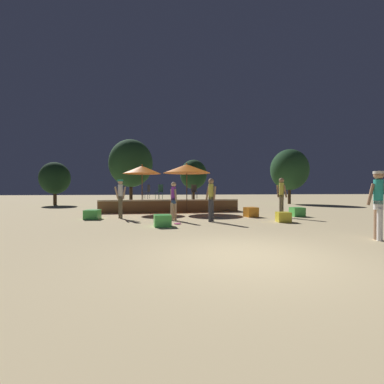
{
  "coord_description": "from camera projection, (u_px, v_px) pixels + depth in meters",
  "views": [
    {
      "loc": [
        -1.91,
        -4.95,
        1.34
      ],
      "look_at": [
        0.0,
        7.26,
        1.22
      ],
      "focal_mm": 24.0,
      "sensor_mm": 36.0,
      "label": 1
    }
  ],
  "objects": [
    {
      "name": "person_4",
      "position": [
        174.0,
        200.0,
        11.06
      ],
      "size": [
        0.29,
        0.45,
        1.67
      ],
      "rotation": [
        0.0,
        0.0,
        0.49
      ],
      "color": "tan",
      "rests_on": "ground"
    },
    {
      "name": "cube_seat_3",
      "position": [
        162.0,
        221.0,
        9.28
      ],
      "size": [
        0.63,
        0.63,
        0.43
      ],
      "rotation": [
        0.0,
        0.0,
        0.07
      ],
      "color": "#4CC651",
      "rests_on": "ground"
    },
    {
      "name": "cube_seat_2",
      "position": [
        92.0,
        214.0,
        11.58
      ],
      "size": [
        0.69,
        0.69,
        0.42
      ],
      "rotation": [
        0.0,
        0.0,
        -0.1
      ],
      "color": "#4CC651",
      "rests_on": "ground"
    },
    {
      "name": "background_tree_0",
      "position": [
        131.0,
        163.0,
        21.85
      ],
      "size": [
        3.68,
        3.68,
        5.6
      ],
      "color": "#3D2B1C",
      "rests_on": "ground"
    },
    {
      "name": "patio_umbrella_0",
      "position": [
        142.0,
        170.0,
        14.71
      ],
      "size": [
        2.16,
        2.16,
        2.78
      ],
      "color": "brown",
      "rests_on": "ground"
    },
    {
      "name": "person_3",
      "position": [
        281.0,
        195.0,
        12.35
      ],
      "size": [
        0.41,
        0.46,
        1.9
      ],
      "rotation": [
        0.0,
        0.0,
        0.7
      ],
      "color": "#72664C",
      "rests_on": "ground"
    },
    {
      "name": "person_0",
      "position": [
        378.0,
        200.0,
        6.75
      ],
      "size": [
        0.54,
        0.3,
        1.83
      ],
      "rotation": [
        0.0,
        0.0,
        1.17
      ],
      "color": "white",
      "rests_on": "ground"
    },
    {
      "name": "patio_umbrella_1",
      "position": [
        187.0,
        169.0,
        14.83
      ],
      "size": [
        2.73,
        2.73,
        2.88
      ],
      "color": "brown",
      "rests_on": "ground"
    },
    {
      "name": "wooden_deck",
      "position": [
        169.0,
        206.0,
        16.03
      ],
      "size": [
        8.15,
        2.34,
        0.75
      ],
      "color": "brown",
      "rests_on": "ground"
    },
    {
      "name": "background_tree_2",
      "position": [
        193.0,
        175.0,
        26.69
      ],
      "size": [
        2.78,
        2.78,
        4.43
      ],
      "color": "#3D2B1C",
      "rests_on": "ground"
    },
    {
      "name": "person_2",
      "position": [
        211.0,
        198.0,
        10.65
      ],
      "size": [
        0.42,
        0.44,
        1.8
      ],
      "rotation": [
        0.0,
        0.0,
        3.9
      ],
      "color": "#3F3F47",
      "rests_on": "ground"
    },
    {
      "name": "cube_seat_0",
      "position": [
        297.0,
        212.0,
        12.75
      ],
      "size": [
        0.6,
        0.6,
        0.45
      ],
      "rotation": [
        0.0,
        0.0,
        -0.03
      ],
      "color": "#4CC651",
      "rests_on": "ground"
    },
    {
      "name": "ground_plane",
      "position": [
        247.0,
        256.0,
        5.19
      ],
      "size": [
        120.0,
        120.0,
        0.0
      ],
      "primitive_type": "plane",
      "color": "#D1B784"
    },
    {
      "name": "bistro_chair_0",
      "position": [
        160.0,
        190.0,
        15.63
      ],
      "size": [
        0.48,
        0.48,
        0.9
      ],
      "rotation": [
        0.0,
        0.0,
        5.55
      ],
      "color": "#1E4C47",
      "rests_on": "wooden_deck"
    },
    {
      "name": "background_tree_1",
      "position": [
        55.0,
        178.0,
        21.72
      ],
      "size": [
        2.45,
        2.45,
        3.66
      ],
      "color": "#3D2B1C",
      "rests_on": "ground"
    },
    {
      "name": "cube_seat_4",
      "position": [
        283.0,
        217.0,
        10.54
      ],
      "size": [
        0.6,
        0.6,
        0.41
      ],
      "rotation": [
        0.0,
        0.0,
        -0.17
      ],
      "color": "yellow",
      "rests_on": "ground"
    },
    {
      "name": "frisbee_disc",
      "position": [
        178.0,
        224.0,
        9.91
      ],
      "size": [
        0.27,
        0.27,
        0.03
      ],
      "color": "#E54C99",
      "rests_on": "ground"
    },
    {
      "name": "bistro_chair_2",
      "position": [
        194.0,
        190.0,
        16.31
      ],
      "size": [
        0.4,
        0.4,
        0.9
      ],
      "rotation": [
        0.0,
        0.0,
        0.03
      ],
      "color": "#2D3338",
      "rests_on": "wooden_deck"
    },
    {
      "name": "bistro_chair_1",
      "position": [
        148.0,
        190.0,
        16.31
      ],
      "size": [
        0.44,
        0.44,
        0.9
      ],
      "rotation": [
        0.0,
        0.0,
        4.36
      ],
      "color": "#2D3338",
      "rests_on": "wooden_deck"
    },
    {
      "name": "background_tree_3",
      "position": [
        289.0,
        170.0,
        23.77
      ],
      "size": [
        3.44,
        3.44,
        5.07
      ],
      "color": "#3D2B1C",
      "rests_on": "ground"
    },
    {
      "name": "person_1",
      "position": [
        120.0,
        196.0,
        11.84
      ],
      "size": [
        0.53,
        0.29,
        1.8
      ],
      "rotation": [
        0.0,
        0.0,
        1.98
      ],
      "color": "#72664C",
      "rests_on": "ground"
    },
    {
      "name": "cube_seat_1",
      "position": [
        251.0,
        212.0,
        12.52
      ],
      "size": [
        0.64,
        0.64,
        0.47
      ],
      "rotation": [
        0.0,
        0.0,
        0.17
      ],
      "color": "orange",
      "rests_on": "ground"
    }
  ]
}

